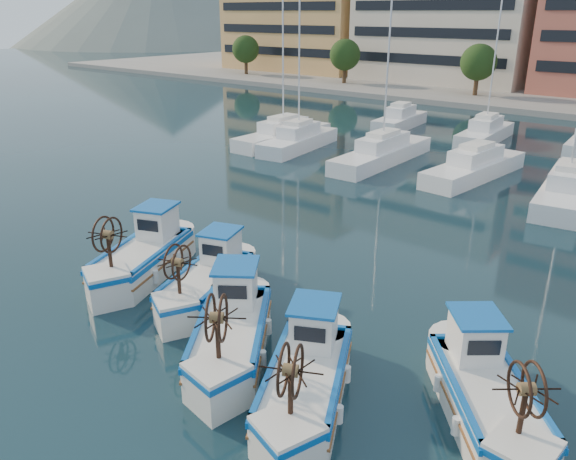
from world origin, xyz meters
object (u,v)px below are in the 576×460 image
(fishing_boat_c, at_px, (232,328))
(fishing_boat_e, at_px, (485,389))
(fishing_boat_b, at_px, (209,278))
(fishing_boat_a, at_px, (144,254))
(fishing_boat_d, at_px, (306,374))

(fishing_boat_c, height_order, fishing_boat_e, fishing_boat_c)
(fishing_boat_b, bearing_deg, fishing_boat_a, 164.17)
(fishing_boat_d, distance_m, fishing_boat_e, 4.43)
(fishing_boat_a, xyz_separation_m, fishing_boat_d, (9.44, -1.98, -0.05))
(fishing_boat_c, distance_m, fishing_boat_e, 7.09)
(fishing_boat_c, bearing_deg, fishing_boat_d, -42.47)
(fishing_boat_a, distance_m, fishing_boat_e, 13.19)
(fishing_boat_e, bearing_deg, fishing_boat_d, 171.78)
(fishing_boat_d, bearing_deg, fishing_boat_c, 146.37)
(fishing_boat_a, distance_m, fishing_boat_d, 9.65)
(fishing_boat_b, height_order, fishing_boat_d, fishing_boat_d)
(fishing_boat_c, bearing_deg, fishing_boat_e, -19.69)
(fishing_boat_d, xyz_separation_m, fishing_boat_e, (3.74, 2.37, -0.01))
(fishing_boat_b, xyz_separation_m, fishing_boat_c, (3.05, -1.90, 0.06))
(fishing_boat_b, relative_size, fishing_boat_d, 0.96)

